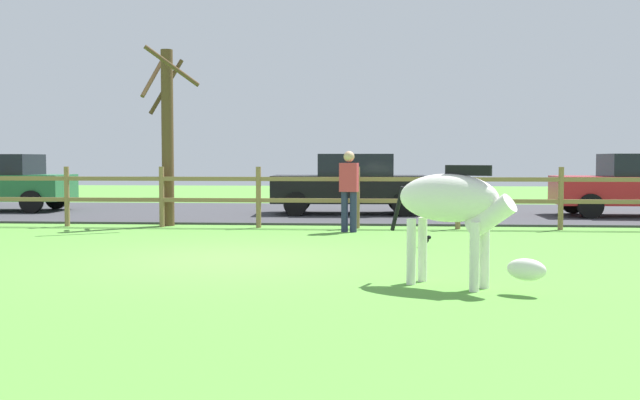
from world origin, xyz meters
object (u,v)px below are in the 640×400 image
zebra (455,207)px  parked_car_red (639,185)px  crow_on_grass (424,240)px  visitor_near_fence (349,187)px  bare_tree (167,131)px  parked_car_black (351,183)px

zebra → parked_car_red: (5.62, 10.47, -0.08)m
crow_on_grass → visitor_near_fence: (-1.36, 2.51, 0.78)m
crow_on_grass → parked_car_red: bearing=49.1°
bare_tree → parked_car_red: size_ratio=0.96×
bare_tree → zebra: (5.51, -7.54, -1.16)m
bare_tree → visitor_near_fence: 4.38m
bare_tree → parked_car_black: size_ratio=0.95×
zebra → crow_on_grass: bearing=91.4°
zebra → parked_car_black: parked_car_black is taller
parked_car_black → bare_tree: bearing=-140.5°
parked_car_black → parked_car_red: (7.19, -0.32, 0.00)m
crow_on_grass → parked_car_black: parked_car_black is taller
zebra → visitor_near_fence: bearing=102.8°
crow_on_grass → visitor_near_fence: visitor_near_fence is taller
bare_tree → crow_on_grass: bare_tree is taller
crow_on_grass → parked_car_black: 7.10m
zebra → parked_car_black: bearing=98.3°
zebra → bare_tree: bearing=126.2°
parked_car_black → visitor_near_fence: (0.12, -4.40, 0.06)m
bare_tree → parked_car_black: bare_tree is taller
zebra → parked_car_red: bearing=61.8°
parked_car_red → zebra: bearing=-118.2°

